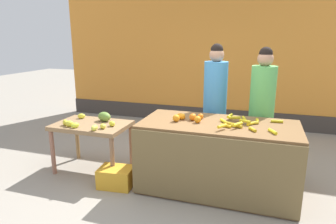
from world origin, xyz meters
TOP-DOWN VIEW (x-y plane):
  - ground_plane at (0.00, 0.00)m, footprint 24.00×24.00m
  - market_wall_back at (0.00, 3.07)m, footprint 7.40×0.23m
  - fruit_stall_counter at (0.48, -0.01)m, footprint 1.94×0.94m
  - side_table_wooden at (-1.34, 0.00)m, footprint 1.06×0.69m
  - banana_bunch_pile at (0.78, 0.00)m, footprint 0.76×0.66m
  - orange_pile at (0.09, -0.01)m, footprint 0.36×0.29m
  - mango_papaya_pile at (-1.29, 0.01)m, footprint 0.77×0.60m
  - vendor_woman_blue_shirt at (0.32, 0.70)m, footprint 0.34×0.34m
  - vendor_woman_green_shirt at (0.98, 0.66)m, footprint 0.34×0.34m
  - produce_crate at (-0.79, -0.36)m, footprint 0.47×0.36m
  - produce_sack at (-0.56, 0.80)m, footprint 0.35×0.40m

SIDE VIEW (x-z plane):
  - ground_plane at x=0.00m, z-range 0.00..0.00m
  - produce_crate at x=-0.79m, z-range 0.00..0.26m
  - produce_sack at x=-0.56m, z-range 0.00..0.44m
  - fruit_stall_counter at x=0.48m, z-range 0.00..0.89m
  - side_table_wooden at x=-1.34m, z-range 0.27..0.99m
  - mango_papaya_pile at x=-1.29m, z-range 0.71..0.85m
  - vendor_woman_green_shirt at x=0.98m, z-range 0.01..1.81m
  - banana_bunch_pile at x=0.78m, z-range 0.89..0.95m
  - vendor_woman_blue_shirt at x=0.32m, z-range 0.01..1.85m
  - orange_pile at x=0.09m, z-range 0.89..0.98m
  - market_wall_back at x=0.00m, z-range -0.03..3.47m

